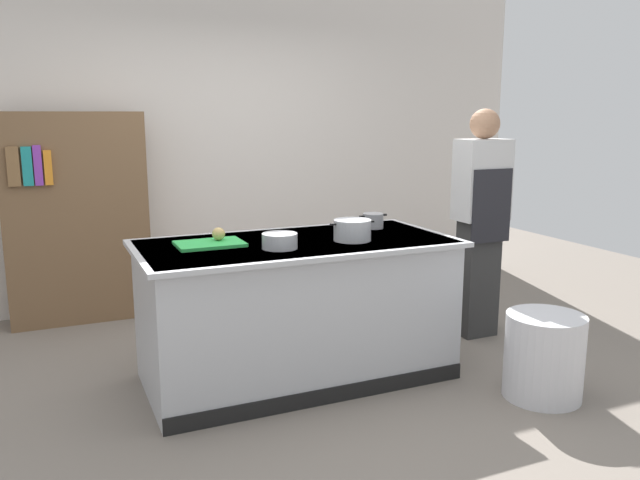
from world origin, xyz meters
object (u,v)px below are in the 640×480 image
onion (219,234)px  person_chef (480,218)px  stock_pot (352,230)px  bookshelf (77,218)px  trash_bin (544,356)px  sauce_pan (373,221)px  mixing_bowl (280,241)px

onion → person_chef: person_chef is taller
stock_pot → bookshelf: bookshelf is taller
onion → stock_pot: size_ratio=0.26×
trash_bin → onion: bearing=149.5°
onion → sauce_pan: 1.12m
trash_bin → sauce_pan: bearing=118.1°
bookshelf → onion: bearing=-66.6°
person_chef → bookshelf: bearing=56.6°
trash_bin → stock_pot: bearing=140.3°
onion → trash_bin: size_ratio=0.15×
sauce_pan → trash_bin: (0.58, -1.09, -0.69)m
trash_bin → bookshelf: (-2.43, 2.68, 0.59)m
stock_pot → person_chef: size_ratio=0.18×
stock_pot → person_chef: 1.28m
stock_pot → trash_bin: 1.38m
stock_pot → mixing_bowl: bearing=-175.1°
mixing_bowl → stock_pot: bearing=4.9°
bookshelf → stock_pot: bearing=-51.7°
stock_pot → person_chef: person_chef is taller
mixing_bowl → bookshelf: bookshelf is taller
person_chef → bookshelf: size_ratio=1.01×
stock_pot → bookshelf: bearing=128.3°
onion → person_chef: size_ratio=0.05×
onion → stock_pot: (0.79, -0.25, 0.01)m
sauce_pan → mixing_bowl: 0.91m
bookshelf → mixing_bowl: bearing=-62.6°
onion → stock_pot: 0.83m
sauce_pan → mixing_bowl: (-0.83, -0.38, -0.01)m
trash_bin → bookshelf: bearing=132.2°
sauce_pan → mixing_bowl: bearing=-155.5°
mixing_bowl → sauce_pan: bearing=24.5°
person_chef → stock_pot: bearing=101.2°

